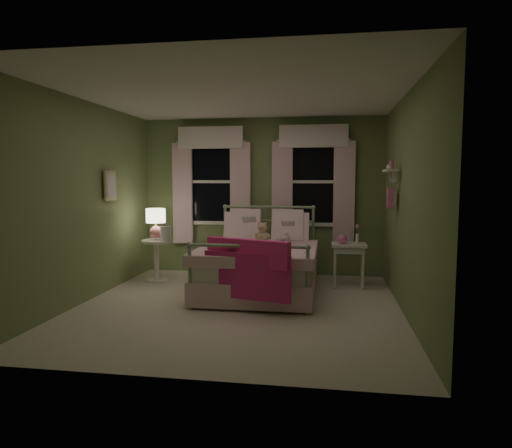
% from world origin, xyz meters
% --- Properties ---
extents(room_shell, '(4.20, 4.20, 4.20)m').
position_xyz_m(room_shell, '(0.00, 0.00, 1.30)').
color(room_shell, beige).
rests_on(room_shell, ground).
extents(bed, '(1.58, 2.04, 1.18)m').
position_xyz_m(bed, '(0.16, 0.80, 0.38)').
color(bed, white).
rests_on(bed, ground).
extents(pink_throw, '(1.08, 0.49, 0.71)m').
position_xyz_m(pink_throw, '(0.16, -0.23, 0.61)').
color(pink_throw, '#FF3189').
rests_on(pink_throw, bed).
extents(child_left, '(0.27, 0.20, 0.69)m').
position_xyz_m(child_left, '(-0.12, 1.22, 0.92)').
color(child_left, '#F7D1DD').
rests_on(child_left, bed).
extents(child_right, '(0.36, 0.30, 0.66)m').
position_xyz_m(child_right, '(0.44, 1.22, 0.90)').
color(child_right, '#F7D1DD').
rests_on(child_right, bed).
extents(book_left, '(0.21, 0.14, 0.26)m').
position_xyz_m(book_left, '(-0.12, 0.97, 0.96)').
color(book_left, beige).
rests_on(book_left, child_left).
extents(book_right, '(0.20, 0.13, 0.26)m').
position_xyz_m(book_right, '(0.44, 0.97, 0.92)').
color(book_right, beige).
rests_on(book_right, child_right).
extents(teddy_bear, '(0.23, 0.19, 0.32)m').
position_xyz_m(teddy_bear, '(0.16, 1.06, 0.79)').
color(teddy_bear, tan).
rests_on(teddy_bear, bed).
extents(nightstand_left, '(0.46, 0.46, 0.65)m').
position_xyz_m(nightstand_left, '(-1.53, 1.24, 0.42)').
color(nightstand_left, white).
rests_on(nightstand_left, ground).
extents(table_lamp, '(0.30, 0.30, 0.47)m').
position_xyz_m(table_lamp, '(-1.53, 1.24, 0.95)').
color(table_lamp, '#DC8382').
rests_on(table_lamp, nightstand_left).
extents(book_nightstand, '(0.18, 0.23, 0.02)m').
position_xyz_m(book_nightstand, '(-1.43, 1.16, 0.66)').
color(book_nightstand, beige).
rests_on(book_nightstand, nightstand_left).
extents(nightstand_right, '(0.50, 0.40, 0.64)m').
position_xyz_m(nightstand_right, '(1.41, 1.30, 0.55)').
color(nightstand_right, white).
rests_on(nightstand_right, ground).
extents(pink_toy, '(0.14, 0.19, 0.14)m').
position_xyz_m(pink_toy, '(1.31, 1.29, 0.71)').
color(pink_toy, pink).
rests_on(pink_toy, nightstand_right).
extents(bud_vase, '(0.06, 0.06, 0.28)m').
position_xyz_m(bud_vase, '(1.53, 1.35, 0.79)').
color(bud_vase, white).
rests_on(bud_vase, nightstand_right).
extents(window_left, '(1.34, 0.13, 1.96)m').
position_xyz_m(window_left, '(-0.85, 2.03, 1.62)').
color(window_left, black).
rests_on(window_left, room_shell).
extents(window_right, '(1.34, 0.13, 1.96)m').
position_xyz_m(window_right, '(0.85, 2.03, 1.62)').
color(window_right, black).
rests_on(window_right, room_shell).
extents(wall_shelf, '(0.15, 0.50, 0.60)m').
position_xyz_m(wall_shelf, '(1.90, 0.70, 1.52)').
color(wall_shelf, white).
rests_on(wall_shelf, room_shell).
extents(framed_picture, '(0.03, 0.32, 0.42)m').
position_xyz_m(framed_picture, '(-1.95, 0.60, 1.50)').
color(framed_picture, beige).
rests_on(framed_picture, room_shell).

